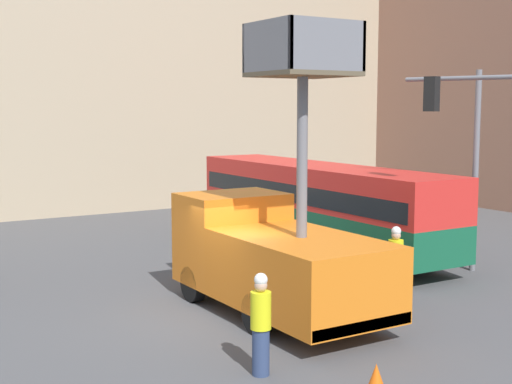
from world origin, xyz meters
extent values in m
plane|color=#4C4C4F|center=(0.00, 0.00, 0.00)|extent=(120.00, 120.00, 0.00)
cube|color=orange|center=(1.31, 1.47, 1.55)|extent=(2.59, 1.86, 2.28)
cube|color=orange|center=(1.31, -1.62, 1.22)|extent=(2.59, 4.33, 1.62)
cube|color=red|center=(1.31, -3.73, 0.56)|extent=(2.54, 0.10, 0.24)
cylinder|color=black|center=(0.16, 1.47, 0.45)|extent=(0.30, 0.91, 0.91)
cylinder|color=black|center=(2.45, 1.47, 0.45)|extent=(0.30, 0.91, 0.91)
cylinder|color=black|center=(0.16, -1.62, 0.45)|extent=(0.30, 0.91, 0.91)
cylinder|color=black|center=(2.45, -1.62, 0.45)|extent=(0.30, 0.91, 0.91)
cylinder|color=slate|center=(1.31, -1.62, 3.78)|extent=(0.24, 0.24, 3.51)
cube|color=brown|center=(1.31, -1.62, 5.59)|extent=(1.93, 1.86, 0.10)
cube|color=slate|center=(0.38, -1.62, 6.16)|extent=(0.08, 1.86, 1.05)
cube|color=slate|center=(2.23, -1.62, 6.16)|extent=(0.08, 1.86, 1.05)
cube|color=slate|center=(1.31, -0.73, 6.16)|extent=(1.93, 0.08, 1.05)
cube|color=slate|center=(1.31, -2.51, 6.16)|extent=(1.93, 0.08, 1.05)
cube|color=#145638|center=(6.70, 5.05, 1.04)|extent=(2.41, 11.71, 1.11)
cube|color=red|center=(6.70, 5.05, 2.26)|extent=(2.41, 11.71, 1.35)
cube|color=black|center=(6.70, 5.05, 2.06)|extent=(2.43, 11.24, 0.59)
cylinder|color=black|center=(5.64, 8.68, 0.57)|extent=(0.30, 1.13, 1.13)
cylinder|color=black|center=(7.75, 8.68, 0.57)|extent=(0.30, 1.13, 1.13)
cylinder|color=black|center=(5.64, 1.42, 0.57)|extent=(0.30, 1.13, 1.13)
cylinder|color=black|center=(7.75, 1.42, 0.57)|extent=(0.30, 1.13, 1.13)
cylinder|color=slate|center=(8.86, 0.17, 2.99)|extent=(0.18, 0.18, 5.98)
cylinder|color=slate|center=(7.41, -0.34, 5.68)|extent=(1.13, 2.95, 0.13)
cube|color=black|center=(5.96, -0.84, 5.23)|extent=(0.41, 0.41, 0.90)
sphere|color=red|center=(5.96, -0.84, 5.48)|extent=(0.20, 0.20, 0.20)
cylinder|color=navy|center=(-1.02, -3.66, 0.44)|extent=(0.32, 0.32, 0.87)
cylinder|color=yellow|center=(-1.02, -3.66, 1.22)|extent=(0.38, 0.38, 0.69)
sphere|color=tan|center=(-1.02, -3.66, 1.68)|extent=(0.24, 0.24, 0.24)
sphere|color=white|center=(-1.02, -3.66, 1.79)|extent=(0.25, 0.25, 0.25)
cylinder|color=navy|center=(4.61, -1.09, 0.43)|extent=(0.32, 0.32, 0.87)
cylinder|color=yellow|center=(4.61, -1.09, 1.21)|extent=(0.38, 0.38, 0.69)
sphere|color=tan|center=(4.61, -1.09, 1.67)|extent=(0.23, 0.23, 0.23)
sphere|color=white|center=(4.61, -1.09, 1.78)|extent=(0.25, 0.25, 0.25)
cone|color=#F25B0F|center=(0.03, -5.62, 0.32)|extent=(0.44, 0.44, 0.63)
camera|label=1|loc=(-7.69, -14.33, 4.89)|focal=50.00mm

